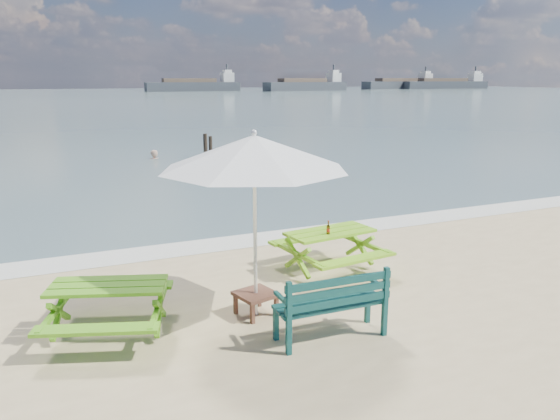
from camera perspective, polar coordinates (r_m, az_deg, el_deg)
name	(u,v)px	position (r m, az deg, el deg)	size (l,w,h in m)	color
sea	(56,99)	(90.46, -22.32, 10.66)	(300.00, 300.00, 0.00)	slate
foam_strip	(226,243)	(10.95, -5.63, -3.47)	(22.00, 0.90, 0.01)	silver
picnic_table_left	(110,311)	(7.40, -17.38, -9.99)	(1.89, 1.99, 0.69)	#529D17
picnic_table_right	(330,252)	(9.34, 5.22, -4.36)	(1.68, 1.83, 0.71)	#73B61B
park_bench	(330,317)	(7.06, 5.29, -11.11)	(1.45, 0.53, 0.88)	#0E3C3A
side_table	(256,303)	(7.70, -2.54, -9.68)	(0.61, 0.61, 0.33)	brown
patio_umbrella	(254,152)	(7.14, -2.72, 6.02)	(3.07, 3.07, 2.51)	silver
beer_bottle	(328,230)	(9.01, 5.06, -2.06)	(0.06, 0.06, 0.23)	brown
swimmer	(154,170)	(23.04, -12.99, 4.10)	(0.69, 0.56, 1.66)	tan
mooring_pilings	(208,148)	(23.06, -7.58, 6.43)	(0.56, 0.76, 1.19)	black
cargo_ships	(354,85)	(149.96, 7.72, 12.80)	(98.47, 16.53, 4.40)	#383C43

